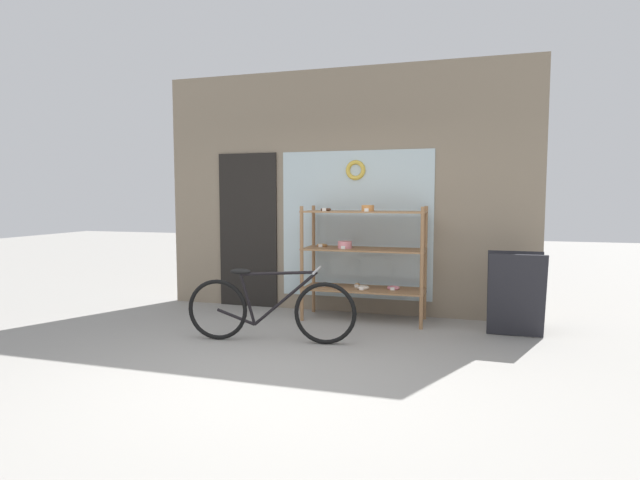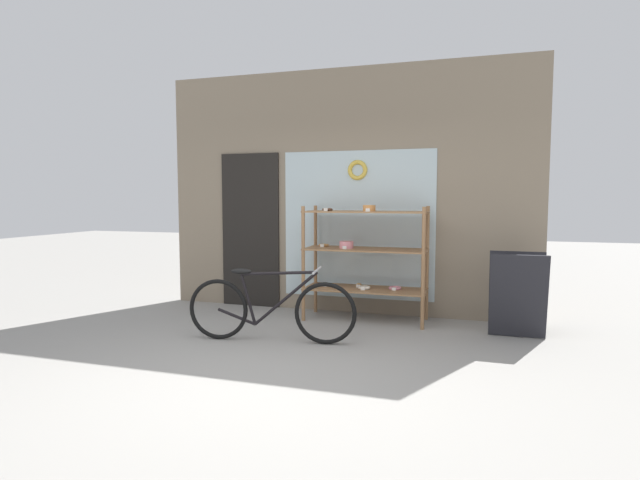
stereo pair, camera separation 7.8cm
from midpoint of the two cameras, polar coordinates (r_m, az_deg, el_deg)
The scene contains 5 objects.
ground_plane at distance 4.36m, azimuth -6.51°, elevation -15.28°, with size 30.00×30.00×0.00m, color gray.
storefront_facade at distance 6.54m, azimuth 1.76°, elevation 5.20°, with size 4.90×0.13×3.15m.
display_case at distance 6.09m, azimuth 4.50°, elevation -1.40°, with size 1.48×0.54×1.41m.
bicycle at distance 5.25m, azimuth -6.20°, elevation -7.83°, with size 1.78×0.46×0.78m.
sandwich_board at distance 5.79m, azimuth 21.10°, elevation -5.81°, with size 0.58×0.39×0.91m.
Camera 1 is at (1.56, -3.78, 1.49)m, focal length 28.00 mm.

